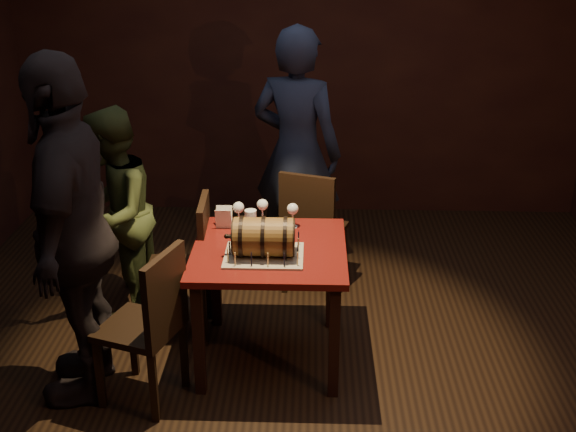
% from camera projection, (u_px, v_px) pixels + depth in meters
% --- Properties ---
extents(room_shell, '(5.04, 5.04, 2.80)m').
position_uv_depth(room_shell, '(296.00, 144.00, 3.94)').
color(room_shell, black).
rests_on(room_shell, ground).
extents(pub_table, '(0.90, 0.90, 0.75)m').
position_uv_depth(pub_table, '(270.00, 264.00, 4.27)').
color(pub_table, '#4C0D0C').
rests_on(pub_table, ground).
extents(cake_board, '(0.45, 0.35, 0.01)m').
position_uv_depth(cake_board, '(264.00, 256.00, 4.12)').
color(cake_board, gray).
rests_on(cake_board, pub_table).
extents(barrel_cake, '(0.40, 0.24, 0.24)m').
position_uv_depth(barrel_cake, '(264.00, 237.00, 4.07)').
color(barrel_cake, brown).
rests_on(barrel_cake, cake_board).
extents(birthday_candles, '(0.40, 0.30, 0.09)m').
position_uv_depth(birthday_candles, '(264.00, 248.00, 4.10)').
color(birthday_candles, '#F8E594').
rests_on(birthday_candles, cake_board).
extents(wine_glass_left, '(0.07, 0.07, 0.16)m').
position_uv_depth(wine_glass_left, '(238.00, 209.00, 4.48)').
color(wine_glass_left, silver).
rests_on(wine_glass_left, pub_table).
extents(wine_glass_mid, '(0.07, 0.07, 0.16)m').
position_uv_depth(wine_glass_mid, '(262.00, 206.00, 4.52)').
color(wine_glass_mid, silver).
rests_on(wine_glass_mid, pub_table).
extents(wine_glass_right, '(0.07, 0.07, 0.16)m').
position_uv_depth(wine_glass_right, '(293.00, 210.00, 4.46)').
color(wine_glass_right, silver).
rests_on(wine_glass_right, pub_table).
extents(pint_of_ale, '(0.07, 0.07, 0.15)m').
position_uv_depth(pint_of_ale, '(251.00, 222.00, 4.40)').
color(pint_of_ale, silver).
rests_on(pint_of_ale, pub_table).
extents(menu_card, '(0.10, 0.05, 0.13)m').
position_uv_depth(menu_card, '(224.00, 218.00, 4.48)').
color(menu_card, white).
rests_on(menu_card, pub_table).
extents(chair_back, '(0.51, 0.51, 0.93)m').
position_uv_depth(chair_back, '(311.00, 225.00, 5.11)').
color(chair_back, black).
rests_on(chair_back, ground).
extents(chair_left_rear, '(0.42, 0.42, 0.93)m').
position_uv_depth(chair_left_rear, '(190.00, 260.00, 4.59)').
color(chair_left_rear, black).
rests_on(chair_left_rear, ground).
extents(chair_left_front, '(0.51, 0.51, 0.93)m').
position_uv_depth(chair_left_front, '(151.00, 319.00, 3.92)').
color(chair_left_front, black).
rests_on(chair_left_front, ground).
extents(person_back, '(0.79, 0.65, 1.87)m').
position_uv_depth(person_back, '(297.00, 153.00, 5.32)').
color(person_back, '#1C2238').
rests_on(person_back, ground).
extents(person_left_rear, '(0.56, 0.71, 1.43)m').
position_uv_depth(person_left_rear, '(114.00, 214.00, 4.80)').
color(person_left_rear, '#364020').
rests_on(person_left_rear, ground).
extents(person_left_front, '(0.56, 1.18, 1.96)m').
position_uv_depth(person_left_front, '(73.00, 233.00, 3.87)').
color(person_left_front, black).
rests_on(person_left_front, ground).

